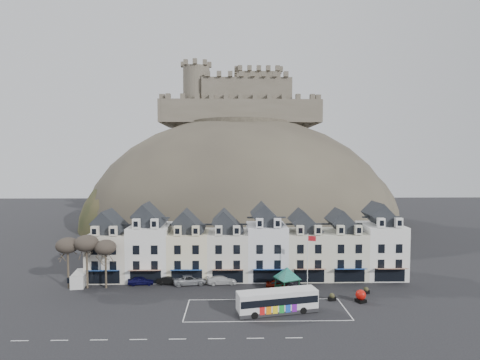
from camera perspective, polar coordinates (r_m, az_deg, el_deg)
name	(u,v)px	position (r m, az deg, el deg)	size (l,w,h in m)	color
ground	(252,313)	(53.45, 1.85, -19.65)	(300.00, 300.00, 0.00)	black
coach_bay_markings	(266,310)	(54.74, 3.99, -19.09)	(22.00, 7.50, 0.01)	silver
townhouse_terrace	(248,247)	(67.02, 1.23, -10.13)	(54.40, 9.35, 11.80)	beige
castle_hill	(244,224)	(119.99, 0.65, -6.70)	(100.00, 76.00, 68.00)	#37312A
castle	(241,100)	(126.65, 0.21, 12.03)	(50.20, 22.20, 22.00)	brown
tree_left_far	(68,246)	(66.67, -24.79, -9.09)	(3.61, 3.61, 8.24)	#3C3326
tree_left_mid	(86,244)	(65.47, -22.36, -8.95)	(3.78, 3.78, 8.64)	#3C3326
tree_left_near	(105,248)	(64.61, -19.83, -9.69)	(3.43, 3.43, 7.84)	#3C3326
bus	(277,300)	(53.24, 5.70, -17.78)	(11.23, 4.75, 3.09)	#262628
bus_shelter	(287,273)	(60.04, 7.19, -13.87)	(5.87, 5.87, 4.07)	#113320
red_buoy	(361,296)	(59.42, 17.93, -16.44)	(1.63, 1.63, 1.83)	black
flagpole	(308,259)	(60.55, 10.36, -11.72)	(1.25, 0.53, 9.14)	silver
white_van	(80,279)	(68.96, -23.16, -13.65)	(2.63, 4.90, 2.13)	silver
planter_west	(332,297)	(59.07, 13.85, -16.92)	(1.21, 0.82, 1.10)	black
planter_east	(366,290)	(63.21, 18.65, -15.65)	(1.18, 0.91, 1.05)	black
car_navy	(141,280)	(66.10, -14.82, -14.54)	(1.72, 4.28, 1.46)	#0E0C3F
car_black	(170,280)	(65.20, -10.65, -14.78)	(1.46, 4.18, 1.38)	black
car_silver	(190,280)	(64.72, -7.57, -14.80)	(2.59, 5.52, 1.56)	#9FA1A6
car_white	(222,280)	(64.38, -2.80, -14.94)	(2.02, 4.96, 1.44)	silver
car_maroon	(279,284)	(62.47, 5.93, -15.55)	(1.63, 4.05, 1.38)	#560D04
car_charcoal	(286,284)	(62.59, 7.06, -15.43)	(1.66, 4.75, 1.57)	black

